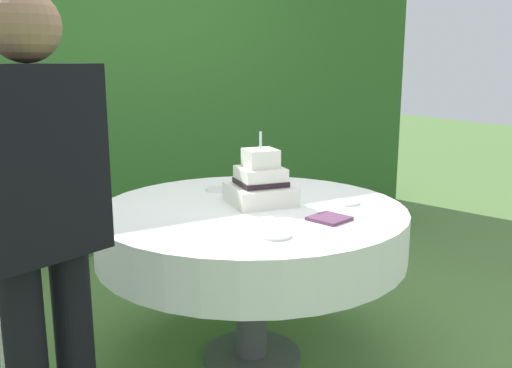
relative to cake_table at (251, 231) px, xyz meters
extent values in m
plane|color=#547A3D|center=(0.00, 0.00, -0.64)|extent=(20.00, 20.00, 0.00)
cube|color=#336628|center=(0.00, 2.13, 0.67)|extent=(5.56, 0.59, 2.63)
cylinder|color=#4C4C51|center=(0.00, 0.00, -0.63)|extent=(0.48, 0.48, 0.02)
cylinder|color=#4C4C51|center=(0.00, 0.00, -0.28)|extent=(0.15, 0.15, 0.72)
cylinder|color=brown|center=(0.00, 0.00, 0.10)|extent=(1.38, 1.38, 0.03)
cylinder|color=white|center=(0.00, 0.00, 0.00)|extent=(1.41, 1.41, 0.22)
cube|color=white|center=(0.07, 0.04, 0.16)|extent=(0.33, 0.33, 0.09)
cube|color=white|center=(0.07, 0.04, 0.24)|extent=(0.23, 0.23, 0.09)
cube|color=black|center=(0.07, 0.04, 0.22)|extent=(0.24, 0.24, 0.02)
cube|color=white|center=(0.07, 0.04, 0.33)|extent=(0.17, 0.17, 0.09)
sphere|color=#E04C8C|center=(0.19, 0.12, 0.22)|extent=(0.09, 0.09, 0.09)
cylinder|color=silver|center=(0.07, 0.04, 0.41)|extent=(0.01, 0.01, 0.08)
cylinder|color=white|center=(0.02, 0.37, 0.12)|extent=(0.13, 0.13, 0.01)
cylinder|color=white|center=(-0.15, -0.43, 0.12)|extent=(0.12, 0.12, 0.01)
cylinder|color=white|center=(0.41, -0.18, 0.12)|extent=(0.12, 0.12, 0.01)
cube|color=#603856|center=(0.17, -0.36, 0.12)|extent=(0.18, 0.18, 0.01)
cylinder|color=white|center=(-1.06, 0.27, -0.41)|extent=(0.03, 0.03, 0.45)
cube|color=black|center=(-0.99, -0.47, 0.49)|extent=(0.41, 0.31, 0.55)
sphere|color=#8C664C|center=(-0.99, -0.47, 0.86)|extent=(0.20, 0.20, 0.20)
camera|label=1|loc=(-1.26, -2.13, 0.77)|focal=39.28mm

